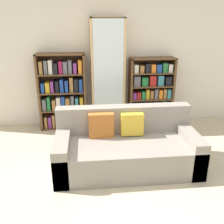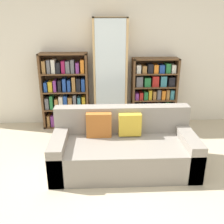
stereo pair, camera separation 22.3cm
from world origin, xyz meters
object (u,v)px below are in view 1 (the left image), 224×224
couch (126,148)px  bookshelf_right (151,93)px  bookshelf_left (63,93)px  wine_bottle (137,131)px  display_cabinet (108,75)px

couch → bookshelf_right: bearing=64.5°
couch → bookshelf_left: 1.86m
bookshelf_left → wine_bottle: bearing=-27.7°
bookshelf_right → wine_bottle: bookshelf_right is taller
bookshelf_left → display_cabinet: (0.86, -0.02, 0.34)m
bookshelf_left → display_cabinet: bearing=-1.0°
display_cabinet → wine_bottle: display_cabinet is taller
display_cabinet → bookshelf_right: display_cabinet is taller
bookshelf_left → bookshelf_right: size_ratio=1.08×
bookshelf_right → wine_bottle: size_ratio=3.70×
display_cabinet → bookshelf_right: (0.86, 0.02, -0.38)m
couch → bookshelf_right: bookshelf_right is taller
couch → bookshelf_left: (-0.99, 1.53, 0.40)m
bookshelf_left → display_cabinet: size_ratio=0.70×
wine_bottle → bookshelf_left: bearing=152.3°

